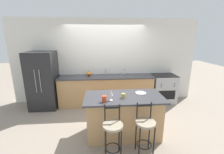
{
  "coord_description": "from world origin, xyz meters",
  "views": [
    {
      "loc": [
        -0.19,
        -4.21,
        2.12
      ],
      "look_at": [
        0.12,
        -0.46,
        1.12
      ],
      "focal_mm": 24.0,
      "sensor_mm": 36.0,
      "label": 1
    }
  ],
  "objects_px": {
    "dinner_plate": "(141,93)",
    "soap_bottle": "(125,72)",
    "coffee_mug": "(123,96)",
    "bar_stool_near": "(113,131)",
    "wine_glass": "(111,93)",
    "bar_stool_far": "(145,128)",
    "tumbler_cup": "(104,99)",
    "pumpkin_decoration": "(89,74)",
    "refrigerator": "(43,80)",
    "oven_range": "(163,88)"
  },
  "relations": [
    {
      "from": "coffee_mug",
      "to": "pumpkin_decoration",
      "type": "distance_m",
      "value": 2.04
    },
    {
      "from": "coffee_mug",
      "to": "soap_bottle",
      "type": "height_order",
      "value": "soap_bottle"
    },
    {
      "from": "refrigerator",
      "to": "coffee_mug",
      "type": "xyz_separation_m",
      "value": [
        2.18,
        -1.67,
        0.1
      ]
    },
    {
      "from": "refrigerator",
      "to": "dinner_plate",
      "type": "relative_size",
      "value": 7.23
    },
    {
      "from": "bar_stool_far",
      "to": "coffee_mug",
      "type": "distance_m",
      "value": 0.75
    },
    {
      "from": "refrigerator",
      "to": "bar_stool_near",
      "type": "bearing_deg",
      "value": -49.5
    },
    {
      "from": "refrigerator",
      "to": "coffee_mug",
      "type": "relative_size",
      "value": 16.03
    },
    {
      "from": "bar_stool_far",
      "to": "tumbler_cup",
      "type": "relative_size",
      "value": 8.35
    },
    {
      "from": "coffee_mug",
      "to": "soap_bottle",
      "type": "bearing_deg",
      "value": 79.79
    },
    {
      "from": "refrigerator",
      "to": "bar_stool_far",
      "type": "distance_m",
      "value": 3.34
    },
    {
      "from": "dinner_plate",
      "to": "coffee_mug",
      "type": "height_order",
      "value": "coffee_mug"
    },
    {
      "from": "wine_glass",
      "to": "pumpkin_decoration",
      "type": "xyz_separation_m",
      "value": [
        -0.56,
        1.97,
        -0.07
      ]
    },
    {
      "from": "pumpkin_decoration",
      "to": "soap_bottle",
      "type": "xyz_separation_m",
      "value": [
        1.17,
        0.1,
        0.01
      ]
    },
    {
      "from": "dinner_plate",
      "to": "soap_bottle",
      "type": "height_order",
      "value": "soap_bottle"
    },
    {
      "from": "tumbler_cup",
      "to": "pumpkin_decoration",
      "type": "height_order",
      "value": "pumpkin_decoration"
    },
    {
      "from": "wine_glass",
      "to": "soap_bottle",
      "type": "height_order",
      "value": "wine_glass"
    },
    {
      "from": "tumbler_cup",
      "to": "pumpkin_decoration",
      "type": "relative_size",
      "value": 0.73
    },
    {
      "from": "refrigerator",
      "to": "bar_stool_near",
      "type": "xyz_separation_m",
      "value": [
        1.91,
        -2.24,
        -0.31
      ]
    },
    {
      "from": "bar_stool_near",
      "to": "coffee_mug",
      "type": "bearing_deg",
      "value": 64.8
    },
    {
      "from": "dinner_plate",
      "to": "oven_range",
      "type": "bearing_deg",
      "value": 51.67
    },
    {
      "from": "refrigerator",
      "to": "pumpkin_decoration",
      "type": "bearing_deg",
      "value": 8.09
    },
    {
      "from": "refrigerator",
      "to": "coffee_mug",
      "type": "height_order",
      "value": "refrigerator"
    },
    {
      "from": "bar_stool_near",
      "to": "coffee_mug",
      "type": "relative_size",
      "value": 9.22
    },
    {
      "from": "bar_stool_near",
      "to": "pumpkin_decoration",
      "type": "xyz_separation_m",
      "value": [
        -0.55,
        2.43,
        0.45
      ]
    },
    {
      "from": "oven_range",
      "to": "wine_glass",
      "type": "xyz_separation_m",
      "value": [
        -1.89,
        -1.85,
        0.6
      ]
    },
    {
      "from": "bar_stool_near",
      "to": "wine_glass",
      "type": "bearing_deg",
      "value": 88.73
    },
    {
      "from": "dinner_plate",
      "to": "tumbler_cup",
      "type": "height_order",
      "value": "tumbler_cup"
    },
    {
      "from": "dinner_plate",
      "to": "wine_glass",
      "type": "height_order",
      "value": "wine_glass"
    },
    {
      "from": "refrigerator",
      "to": "soap_bottle",
      "type": "relative_size",
      "value": 10.32
    },
    {
      "from": "tumbler_cup",
      "to": "wine_glass",
      "type": "bearing_deg",
      "value": 23.13
    },
    {
      "from": "dinner_plate",
      "to": "wine_glass",
      "type": "relative_size",
      "value": 1.17
    },
    {
      "from": "dinner_plate",
      "to": "coffee_mug",
      "type": "relative_size",
      "value": 2.22
    },
    {
      "from": "bar_stool_far",
      "to": "wine_glass",
      "type": "xyz_separation_m",
      "value": [
        -0.58,
        0.43,
        0.51
      ]
    },
    {
      "from": "bar_stool_near",
      "to": "wine_glass",
      "type": "distance_m",
      "value": 0.7
    },
    {
      "from": "refrigerator",
      "to": "pumpkin_decoration",
      "type": "relative_size",
      "value": 10.57
    },
    {
      "from": "bar_stool_far",
      "to": "coffee_mug",
      "type": "height_order",
      "value": "coffee_mug"
    },
    {
      "from": "dinner_plate",
      "to": "pumpkin_decoration",
      "type": "height_order",
      "value": "pumpkin_decoration"
    },
    {
      "from": "soap_bottle",
      "to": "tumbler_cup",
      "type": "bearing_deg",
      "value": -109.43
    },
    {
      "from": "refrigerator",
      "to": "bar_stool_far",
      "type": "height_order",
      "value": "refrigerator"
    },
    {
      "from": "coffee_mug",
      "to": "soap_bottle",
      "type": "xyz_separation_m",
      "value": [
        0.35,
        1.97,
        0.04
      ]
    },
    {
      "from": "bar_stool_near",
      "to": "tumbler_cup",
      "type": "xyz_separation_m",
      "value": [
        -0.13,
        0.41,
        0.43
      ]
    },
    {
      "from": "refrigerator",
      "to": "bar_stool_near",
      "type": "relative_size",
      "value": 1.74
    },
    {
      "from": "bar_stool_far",
      "to": "tumbler_cup",
      "type": "bearing_deg",
      "value": 152.7
    },
    {
      "from": "bar_stool_near",
      "to": "tumbler_cup",
      "type": "height_order",
      "value": "tumbler_cup"
    },
    {
      "from": "dinner_plate",
      "to": "pumpkin_decoration",
      "type": "bearing_deg",
      "value": 127.13
    },
    {
      "from": "coffee_mug",
      "to": "refrigerator",
      "type": "bearing_deg",
      "value": 142.54
    },
    {
      "from": "bar_stool_near",
      "to": "tumbler_cup",
      "type": "distance_m",
      "value": 0.61
    },
    {
      "from": "dinner_plate",
      "to": "coffee_mug",
      "type": "xyz_separation_m",
      "value": [
        -0.42,
        -0.22,
        0.04
      ]
    },
    {
      "from": "bar_stool_far",
      "to": "soap_bottle",
      "type": "height_order",
      "value": "soap_bottle"
    },
    {
      "from": "bar_stool_far",
      "to": "refrigerator",
      "type": "bearing_deg",
      "value": 138.63
    }
  ]
}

